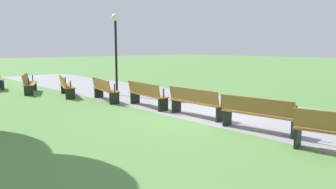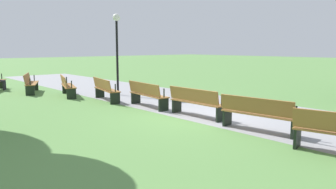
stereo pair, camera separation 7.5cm
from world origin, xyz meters
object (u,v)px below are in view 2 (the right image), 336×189
object	(u,v)px
bench_4	(147,94)
bench_6	(258,113)
bench_2	(67,85)
lamp_post	(117,38)
bench_1	(30,83)
bench_3	(105,89)
bench_5	(196,101)

from	to	relation	value
bench_4	bench_6	size ratio (longest dim) A/B	1.00
bench_2	lamp_post	xyz separation A→B (m)	(1.11, 1.87, 2.03)
bench_1	bench_3	distance (m)	4.52
bench_2	bench_6	xyz separation A→B (m)	(8.94, 0.96, 0.00)
bench_5	lamp_post	bearing A→B (deg)	171.85
lamp_post	bench_1	bearing A→B (deg)	-139.98
bench_2	bench_4	xyz separation A→B (m)	(4.42, 0.96, 0.00)
bench_1	bench_3	size ratio (longest dim) A/B	0.98
bench_2	bench_5	world-z (taller)	same
bench_1	bench_5	xyz separation A→B (m)	(8.78, 1.90, 0.00)
bench_2	bench_6	size ratio (longest dim) A/B	1.00
bench_5	bench_6	world-z (taller)	same
bench_5	lamp_post	size ratio (longest dim) A/B	0.56
bench_1	bench_5	distance (m)	8.99
bench_5	bench_6	distance (m)	2.26
bench_6	lamp_post	xyz separation A→B (m)	(-7.83, 0.92, 2.03)
bench_1	bench_2	distance (m)	2.26
bench_6	lamp_post	distance (m)	8.14
lamp_post	bench_4	bearing A→B (deg)	-15.51
lamp_post	bench_3	bearing A→B (deg)	-50.01
bench_3	bench_4	size ratio (longest dim) A/B	1.01
bench_1	lamp_post	xyz separation A→B (m)	(3.22, 2.70, 2.03)
bench_2	bench_3	world-z (taller)	same
bench_3	bench_5	size ratio (longest dim) A/B	1.03
bench_1	lamp_post	size ratio (longest dim) A/B	0.56
bench_6	bench_1	bearing A→B (deg)	-176.99
bench_2	bench_6	bearing A→B (deg)	24.56
bench_2	bench_4	distance (m)	4.52
bench_2	lamp_post	bearing A→B (deg)	77.82
bench_2	lamp_post	size ratio (longest dim) A/B	0.57
bench_2	bench_4	size ratio (longest dim) A/B	1.00
bench_3	bench_6	xyz separation A→B (m)	(6.76, 0.36, 0.00)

